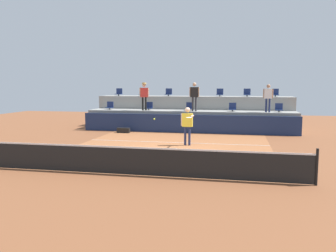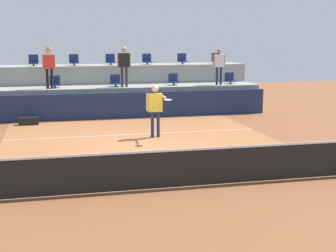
# 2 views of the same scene
# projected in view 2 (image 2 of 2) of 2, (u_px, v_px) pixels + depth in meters

# --- Properties ---
(ground_plane) EXTENTS (40.00, 40.00, 0.00)m
(ground_plane) POSITION_uv_depth(u_px,v_px,m) (147.00, 149.00, 15.22)
(ground_plane) COLOR brown
(court_inner_paint) EXTENTS (9.00, 10.00, 0.01)m
(court_inner_paint) POSITION_uv_depth(u_px,v_px,m) (141.00, 143.00, 16.18)
(court_inner_paint) COLOR #A36038
(court_inner_paint) RESTS_ON ground_plane
(court_service_line) EXTENTS (9.00, 0.06, 0.00)m
(court_service_line) POSITION_uv_depth(u_px,v_px,m) (134.00, 134.00, 17.52)
(court_service_line) COLOR silver
(court_service_line) RESTS_ON ground_plane
(tennis_net) EXTENTS (10.48, 0.08, 1.07)m
(tennis_net) POSITION_uv_depth(u_px,v_px,m) (180.00, 167.00, 11.31)
(tennis_net) COLOR black
(tennis_net) RESTS_ON ground_plane
(sponsor_backboard) EXTENTS (13.00, 0.16, 1.10)m
(sponsor_backboard) POSITION_uv_depth(u_px,v_px,m) (120.00, 106.00, 20.87)
(sponsor_backboard) COLOR navy
(sponsor_backboard) RESTS_ON ground_plane
(seating_tier_lower) EXTENTS (13.00, 1.80, 1.25)m
(seating_tier_lower) POSITION_uv_depth(u_px,v_px,m) (116.00, 100.00, 22.10)
(seating_tier_lower) COLOR gray
(seating_tier_lower) RESTS_ON ground_plane
(seating_tier_upper) EXTENTS (13.00, 1.80, 2.10)m
(seating_tier_upper) POSITION_uv_depth(u_px,v_px,m) (111.00, 87.00, 23.74)
(seating_tier_upper) COLOR gray
(seating_tier_upper) RESTS_ON ground_plane
(stadium_chair_lower_left) EXTENTS (0.44, 0.40, 0.52)m
(stadium_chair_lower_left) POSITION_uv_depth(u_px,v_px,m) (55.00, 83.00, 21.28)
(stadium_chair_lower_left) COLOR #2D2D33
(stadium_chair_lower_left) RESTS_ON seating_tier_lower
(stadium_chair_lower_center) EXTENTS (0.44, 0.40, 0.52)m
(stadium_chair_lower_center) POSITION_uv_depth(u_px,v_px,m) (115.00, 81.00, 21.88)
(stadium_chair_lower_center) COLOR #2D2D33
(stadium_chair_lower_center) RESTS_ON seating_tier_lower
(stadium_chair_lower_right) EXTENTS (0.44, 0.40, 0.52)m
(stadium_chair_lower_right) POSITION_uv_depth(u_px,v_px,m) (173.00, 80.00, 22.48)
(stadium_chair_lower_right) COLOR #2D2D33
(stadium_chair_lower_right) RESTS_ON seating_tier_lower
(stadium_chair_lower_far_right) EXTENTS (0.44, 0.40, 0.52)m
(stadium_chair_lower_far_right) POSITION_uv_depth(u_px,v_px,m) (230.00, 79.00, 23.10)
(stadium_chair_lower_far_right) COLOR #2D2D33
(stadium_chair_lower_far_right) RESTS_ON seating_tier_lower
(stadium_chair_upper_left) EXTENTS (0.44, 0.40, 0.52)m
(stadium_chair_upper_left) POSITION_uv_depth(u_px,v_px,m) (34.00, 61.00, 22.64)
(stadium_chair_upper_left) COLOR #2D2D33
(stadium_chair_upper_left) RESTS_ON seating_tier_upper
(stadium_chair_upper_mid_left) EXTENTS (0.44, 0.40, 0.52)m
(stadium_chair_upper_mid_left) POSITION_uv_depth(u_px,v_px,m) (74.00, 61.00, 23.06)
(stadium_chair_upper_mid_left) COLOR #2D2D33
(stadium_chair_upper_mid_left) RESTS_ON seating_tier_upper
(stadium_chair_upper_center) EXTENTS (0.44, 0.40, 0.52)m
(stadium_chair_upper_center) POSITION_uv_depth(u_px,v_px,m) (110.00, 60.00, 23.45)
(stadium_chair_upper_center) COLOR #2D2D33
(stadium_chair_upper_center) RESTS_ON seating_tier_upper
(stadium_chair_upper_mid_right) EXTENTS (0.44, 0.40, 0.52)m
(stadium_chair_upper_mid_right) POSITION_uv_depth(u_px,v_px,m) (147.00, 60.00, 23.85)
(stadium_chair_upper_mid_right) COLOR #2D2D33
(stadium_chair_upper_mid_right) RESTS_ON seating_tier_upper
(stadium_chair_upper_right) EXTENTS (0.44, 0.40, 0.52)m
(stadium_chair_upper_right) POSITION_uv_depth(u_px,v_px,m) (182.00, 60.00, 24.25)
(stadium_chair_upper_right) COLOR #2D2D33
(stadium_chair_upper_right) RESTS_ON seating_tier_upper
(stadium_chair_upper_far_right) EXTENTS (0.44, 0.40, 0.52)m
(stadium_chair_upper_far_right) POSITION_uv_depth(u_px,v_px,m) (216.00, 59.00, 24.65)
(stadium_chair_upper_far_right) COLOR #2D2D33
(stadium_chair_upper_far_right) RESTS_ON seating_tier_upper
(tennis_player) EXTENTS (0.67, 1.26, 1.81)m
(tennis_player) POSITION_uv_depth(u_px,v_px,m) (156.00, 105.00, 16.84)
(tennis_player) COLOR navy
(tennis_player) RESTS_ON ground_plane
(spectator_with_hat) EXTENTS (0.59, 0.49, 1.76)m
(spectator_with_hat) POSITION_uv_depth(u_px,v_px,m) (49.00, 63.00, 20.71)
(spectator_with_hat) COLOR black
(spectator_with_hat) RESTS_ON seating_tier_lower
(spectator_leaning_on_rail) EXTENTS (0.61, 0.24, 1.76)m
(spectator_leaning_on_rail) POSITION_uv_depth(u_px,v_px,m) (124.00, 62.00, 21.43)
(spectator_leaning_on_rail) COLOR #2D2D33
(spectator_leaning_on_rail) RESTS_ON seating_tier_lower
(spectator_in_grey) EXTENTS (0.58, 0.25, 1.65)m
(spectator_in_grey) POSITION_uv_depth(u_px,v_px,m) (219.00, 63.00, 22.44)
(spectator_in_grey) COLOR navy
(spectator_in_grey) RESTS_ON seating_tier_lower
(tennis_ball) EXTENTS (0.07, 0.07, 0.07)m
(tennis_ball) POSITION_uv_depth(u_px,v_px,m) (154.00, 107.00, 13.29)
(tennis_ball) COLOR #CCE033
(equipment_bag) EXTENTS (0.76, 0.28, 0.30)m
(equipment_bag) POSITION_uv_depth(u_px,v_px,m) (29.00, 121.00, 19.40)
(equipment_bag) COLOR black
(equipment_bag) RESTS_ON ground_plane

